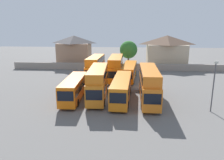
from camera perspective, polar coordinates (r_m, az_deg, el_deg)
The scene contains 13 objects.
ground at distance 51.48m, azimuth 1.26°, elevation 1.42°, with size 140.00×140.00×0.00m, color #605E5B.
depot_boundary_wall at distance 56.68m, azimuth 1.56°, elevation 3.51°, with size 56.00×0.50×1.80m, color gray.
bus_1 at distance 34.22m, azimuth -9.99°, elevation -1.93°, with size 2.83×10.71×3.35m.
bus_2 at distance 34.02m, azimuth -3.76°, elevation -0.38°, with size 3.04×11.05×4.88m.
bus_3 at distance 33.42m, azimuth 2.56°, elevation -2.03°, with size 3.07×12.11×3.43m.
bus_4 at distance 33.39m, azimuth 9.73°, elevation -0.75°, with size 2.74×12.04×4.96m.
bus_5 at distance 46.97m, azimuth -4.38°, elevation 3.60°, with size 3.01×10.32×4.89m.
bus_6 at distance 46.37m, azimuth 1.01°, elevation 3.53°, with size 2.75×11.09×4.93m.
bus_7 at distance 46.53m, azimuth 4.56°, elevation 2.40°, with size 3.50×12.00×3.28m.
house_terrace_left at distance 64.09m, azimuth -9.90°, elevation 7.69°, with size 9.36×6.94×8.65m.
house_terrace_centre at distance 63.15m, azimuth 14.17°, elevation 7.44°, with size 11.35×6.68×8.76m.
tree_left_of_lot at distance 58.49m, azimuth 4.39°, elevation 7.95°, with size 4.69×4.69×7.46m.
lamp_post_lot_edge at distance 31.19m, azimuth 25.21°, elevation -0.89°, with size 0.50×0.24×6.85m.
Camera 1 is at (2.65, -32.19, 11.14)m, focal length 34.69 mm.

